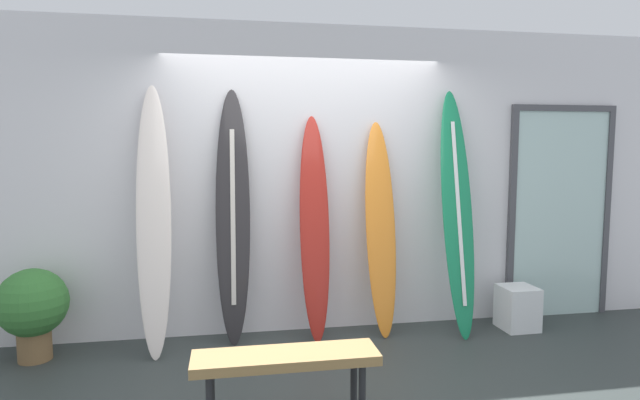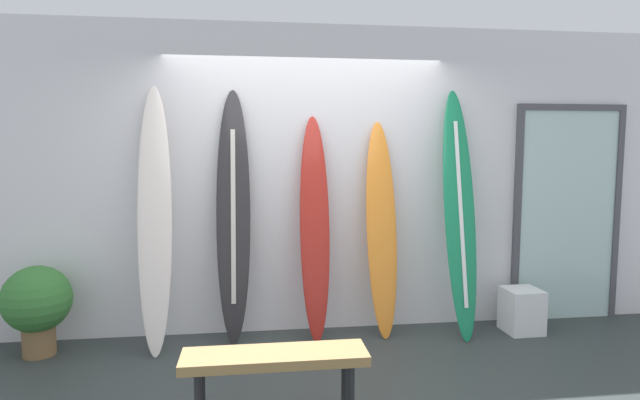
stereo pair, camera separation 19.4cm
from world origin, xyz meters
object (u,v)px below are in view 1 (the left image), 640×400
Objects in this scene: surfboard_crimson at (315,228)px; surfboard_sunset at (381,229)px; surfboard_emerald at (457,212)px; bench at (286,363)px; glass_door at (560,209)px; potted_plant at (33,306)px; surfboard_ivory at (154,221)px; surfboard_charcoal at (233,219)px; display_block_left at (518,308)px.

surfboard_sunset is at bearing 0.77° from surfboard_crimson.
bench is (-1.72, -1.41, -0.69)m from surfboard_emerald.
surfboard_crimson is at bearing 74.26° from bench.
potted_plant is (-4.82, -0.31, -0.65)m from glass_door.
surfboard_ivory reaches higher than potted_plant.
surfboard_ivory is 1.36m from surfboard_crimson.
bench is at bearing -36.57° from potted_plant.
surfboard_crimson is 1.31m from surfboard_emerald.
bench is (0.29, -1.55, -0.67)m from surfboard_charcoal.
glass_door is (1.22, 0.28, -0.03)m from surfboard_emerald.
display_block_left is 1.12m from glass_door.
surfboard_crimson is at bearing 3.36° from surfboard_ivory.
surfboard_sunset is at bearing 2.56° from surfboard_ivory.
display_block_left is at bearing -5.67° from surfboard_sunset.
surfboard_charcoal is 1.71m from bench.
surfboard_charcoal is 1.72m from potted_plant.
surfboard_sunset is 1.93m from glass_door.
surfboard_crimson is 4.92× the size of display_block_left.
surfboard_ivory reaches higher than surfboard_charcoal.
surfboard_emerald is 5.52× the size of display_block_left.
surfboard_charcoal is 0.72m from surfboard_crimson.
potted_plant reaches higher than bench.
surfboard_emerald is at bearing -3.84° from surfboard_crimson.
surfboard_ivory reaches higher than glass_door.
surfboard_emerald is 3.00× the size of potted_plant.
surfboard_charcoal reaches higher than glass_door.
surfboard_crimson is 1.02× the size of surfboard_sunset.
surfboard_emerald is at bearing 0.41° from potted_plant.
surfboard_emerald is at bearing -166.98° from glass_door.
surfboard_sunset is 4.80× the size of display_block_left.
surfboard_crimson is at bearing -179.23° from surfboard_sunset.
potted_plant is at bearing -177.19° from surfboard_crimson.
surfboard_ivory is 1.00× the size of surfboard_emerald.
bench reaches higher than display_block_left.
potted_plant is at bearing -174.35° from surfboard_charcoal.
surfboard_crimson is (1.35, 0.08, -0.10)m from surfboard_ivory.
surfboard_charcoal is 2.77m from display_block_left.
glass_door is 1.91× the size of bench.
surfboard_ivory is at bearing -175.94° from glass_door.
glass_door is (0.61, 0.32, 0.89)m from display_block_left.
surfboard_ivory is 1.97m from surfboard_sunset.
surfboard_ivory is 0.65m from surfboard_charcoal.
glass_door is (3.23, 0.15, 0.00)m from surfboard_charcoal.
surfboard_charcoal reaches higher than display_block_left.
bench is at bearing -124.31° from surfboard_sunset.
surfboard_ivory is at bearing 179.27° from display_block_left.
bench is at bearing -56.85° from surfboard_ivory.
glass_door is (2.52, 0.20, 0.10)m from surfboard_crimson.
surfboard_ivory reaches higher than bench.
surfboard_emerald reaches higher than surfboard_crimson.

